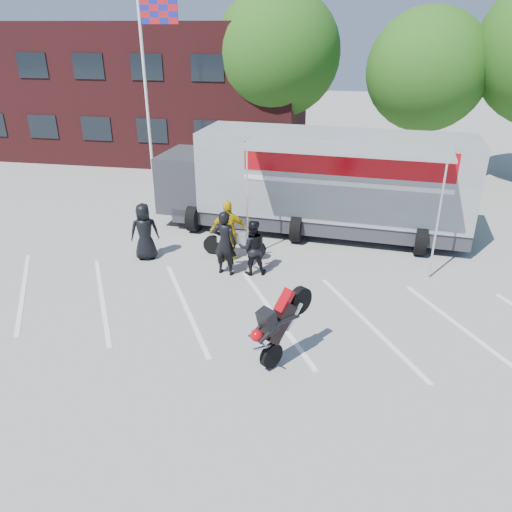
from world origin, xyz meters
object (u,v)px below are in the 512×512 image
(transporter_truck, at_px, (316,232))
(parked_motorcycle, at_px, (234,256))
(tree_mid, at_px, (427,71))
(tree_left, at_px, (277,53))
(spectator_hivis, at_px, (229,231))
(spectator_leather_c, at_px, (252,247))
(flagpole, at_px, (150,74))
(spectator_leather_b, at_px, (225,243))
(spectator_leather_a, at_px, (145,232))
(stunt_bike_rider, at_px, (292,356))

(transporter_truck, distance_m, parked_motorcycle, 3.57)
(tree_mid, bearing_deg, tree_left, 171.87)
(spectator_hivis, bearing_deg, transporter_truck, -148.50)
(spectator_leather_c, xyz_separation_m, spectator_hivis, (-0.91, 0.82, 0.13))
(tree_mid, xyz_separation_m, transporter_truck, (-4.17, -8.06, -4.94))
(flagpole, height_order, tree_left, tree_left)
(transporter_truck, height_order, spectator_leather_b, spectator_leather_b)
(parked_motorcycle, height_order, spectator_leather_a, spectator_leather_a)
(transporter_truck, relative_size, spectator_hivis, 5.70)
(spectator_leather_b, relative_size, spectator_hivis, 1.01)
(transporter_truck, xyz_separation_m, spectator_leather_c, (-1.64, -3.70, 0.85))
(flagpole, height_order, spectator_leather_b, flagpole)
(tree_left, height_order, spectator_leather_b, tree_left)
(parked_motorcycle, height_order, stunt_bike_rider, stunt_bike_rider)
(parked_motorcycle, height_order, spectator_leather_b, spectator_leather_b)
(parked_motorcycle, height_order, spectator_leather_c, spectator_leather_c)
(flagpole, height_order, transporter_truck, flagpole)
(transporter_truck, bearing_deg, stunt_bike_rider, -85.24)
(spectator_leather_a, xyz_separation_m, spectator_hivis, (2.63, 0.38, 0.07))
(stunt_bike_rider, distance_m, spectator_leather_c, 4.35)
(stunt_bike_rider, height_order, spectator_hivis, spectator_hivis)
(parked_motorcycle, bearing_deg, spectator_leather_a, 108.25)
(tree_mid, relative_size, spectator_leather_b, 3.86)
(flagpole, relative_size, tree_mid, 1.04)
(tree_left, relative_size, spectator_leather_b, 4.34)
(tree_left, height_order, transporter_truck, tree_left)
(tree_left, xyz_separation_m, spectator_leather_a, (-2.35, -12.32, -4.65))
(transporter_truck, height_order, parked_motorcycle, transporter_truck)
(parked_motorcycle, bearing_deg, spectator_leather_c, -139.32)
(spectator_hivis, bearing_deg, spectator_leather_a, -8.88)
(flagpole, relative_size, spectator_leather_c, 4.72)
(flagpole, xyz_separation_m, transporter_truck, (7.08, -3.06, -5.05))
(tree_mid, bearing_deg, spectator_leather_c, -116.27)
(spectator_leather_c, bearing_deg, stunt_bike_rider, 97.54)
(spectator_leather_b, bearing_deg, parked_motorcycle, -77.04)
(parked_motorcycle, bearing_deg, tree_mid, -27.35)
(spectator_leather_c, distance_m, spectator_hivis, 1.23)
(flagpole, xyz_separation_m, tree_left, (4.24, 6.00, 0.51))
(transporter_truck, relative_size, spectator_leather_a, 6.11)
(parked_motorcycle, distance_m, spectator_hivis, 1.03)
(tree_mid, xyz_separation_m, spectator_leather_a, (-9.35, -11.32, -4.03))
(spectator_leather_b, bearing_deg, flagpole, -43.94)
(parked_motorcycle, bearing_deg, flagpole, 43.79)
(stunt_bike_rider, relative_size, spectator_hivis, 0.98)
(tree_mid, relative_size, stunt_bike_rider, 4.01)
(stunt_bike_rider, bearing_deg, spectator_hivis, 155.18)
(flagpole, distance_m, spectator_leather_a, 7.79)
(tree_left, bearing_deg, spectator_hivis, -88.67)
(stunt_bike_rider, height_order, spectator_leather_b, spectator_leather_b)
(spectator_leather_a, relative_size, spectator_leather_c, 1.08)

